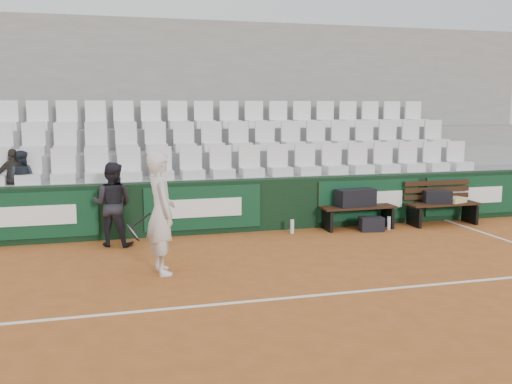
% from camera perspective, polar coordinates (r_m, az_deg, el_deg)
% --- Properties ---
extents(ground, '(80.00, 80.00, 0.00)m').
position_cam_1_polar(ground, '(7.28, 1.62, -10.71)').
color(ground, '#A85926').
rests_on(ground, ground).
extents(court_baseline, '(18.00, 0.06, 0.01)m').
position_cam_1_polar(court_baseline, '(7.27, 1.62, -10.68)').
color(court_baseline, white).
rests_on(court_baseline, ground).
extents(back_barrier, '(18.00, 0.34, 1.00)m').
position_cam_1_polar(back_barrier, '(10.93, -4.05, -1.46)').
color(back_barrier, black).
rests_on(back_barrier, ground).
extents(grandstand_tier_front, '(18.00, 0.95, 1.00)m').
position_cam_1_polar(grandstand_tier_front, '(11.53, -4.99, -0.95)').
color(grandstand_tier_front, gray).
rests_on(grandstand_tier_front, ground).
extents(grandstand_tier_mid, '(18.00, 0.95, 1.45)m').
position_cam_1_polar(grandstand_tier_mid, '(12.42, -5.77, 0.78)').
color(grandstand_tier_mid, '#959592').
rests_on(grandstand_tier_mid, ground).
extents(grandstand_tier_back, '(18.00, 0.95, 1.90)m').
position_cam_1_polar(grandstand_tier_back, '(13.33, -6.46, 2.27)').
color(grandstand_tier_back, gray).
rests_on(grandstand_tier_back, ground).
extents(grandstand_rear_wall, '(18.00, 0.30, 4.40)m').
position_cam_1_polar(grandstand_rear_wall, '(13.87, -6.94, 7.68)').
color(grandstand_rear_wall, gray).
rests_on(grandstand_rear_wall, ground).
extents(seat_row_front, '(11.90, 0.44, 0.63)m').
position_cam_1_polar(seat_row_front, '(11.25, -4.88, 3.00)').
color(seat_row_front, silver).
rests_on(seat_row_front, grandstand_tier_front).
extents(seat_row_mid, '(11.90, 0.44, 0.63)m').
position_cam_1_polar(seat_row_mid, '(12.15, -5.71, 5.53)').
color(seat_row_mid, silver).
rests_on(seat_row_mid, grandstand_tier_mid).
extents(seat_row_back, '(11.90, 0.44, 0.63)m').
position_cam_1_polar(seat_row_back, '(13.08, -6.43, 7.71)').
color(seat_row_back, white).
rests_on(seat_row_back, grandstand_tier_back).
extents(bench_left, '(1.50, 0.56, 0.45)m').
position_cam_1_polar(bench_left, '(11.47, 10.11, -2.50)').
color(bench_left, '#341B0F').
rests_on(bench_left, ground).
extents(bench_right, '(1.50, 0.56, 0.45)m').
position_cam_1_polar(bench_right, '(12.27, 18.14, -2.07)').
color(bench_right, '#341C0F').
rests_on(bench_right, ground).
extents(sports_bag_left, '(0.82, 0.44, 0.34)m').
position_cam_1_polar(sports_bag_left, '(11.40, 9.92, -0.55)').
color(sports_bag_left, black).
rests_on(sports_bag_left, bench_left).
extents(sports_bag_right, '(0.58, 0.38, 0.25)m').
position_cam_1_polar(sports_bag_right, '(12.17, 17.71, -0.47)').
color(sports_bag_right, black).
rests_on(sports_bag_right, bench_right).
extents(towel, '(0.45, 0.38, 0.11)m').
position_cam_1_polar(towel, '(12.36, 19.33, -0.75)').
color(towel, '#C7B681').
rests_on(towel, bench_right).
extents(sports_bag_ground, '(0.48, 0.33, 0.27)m').
position_cam_1_polar(sports_bag_ground, '(11.29, 11.47, -3.16)').
color(sports_bag_ground, black).
rests_on(sports_bag_ground, ground).
extents(water_bottle_near, '(0.08, 0.08, 0.27)m').
position_cam_1_polar(water_bottle_near, '(10.89, 3.63, -3.46)').
color(water_bottle_near, silver).
rests_on(water_bottle_near, ground).
extents(water_bottle_far, '(0.07, 0.07, 0.26)m').
position_cam_1_polar(water_bottle_far, '(11.51, 13.13, -3.04)').
color(water_bottle_far, silver).
rests_on(water_bottle_far, ground).
extents(tennis_player, '(0.76, 0.70, 1.77)m').
position_cam_1_polar(tennis_player, '(8.29, -9.50, -2.09)').
color(tennis_player, silver).
rests_on(tennis_player, ground).
extents(ball_kid, '(0.86, 0.77, 1.46)m').
position_cam_1_polar(ball_kid, '(10.13, -14.15, -1.20)').
color(ball_kid, black).
rests_on(ball_kid, ground).
extents(spectator_b, '(0.68, 0.38, 1.09)m').
position_cam_1_polar(spectator_b, '(11.22, -23.16, 3.52)').
color(spectator_b, '#2D2A24').
rests_on(spectator_b, grandstand_tier_front).
extents(spectator_c, '(0.61, 0.53, 1.06)m').
position_cam_1_polar(spectator_c, '(11.20, -22.52, 3.46)').
color(spectator_c, '#202630').
rests_on(spectator_c, grandstand_tier_front).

